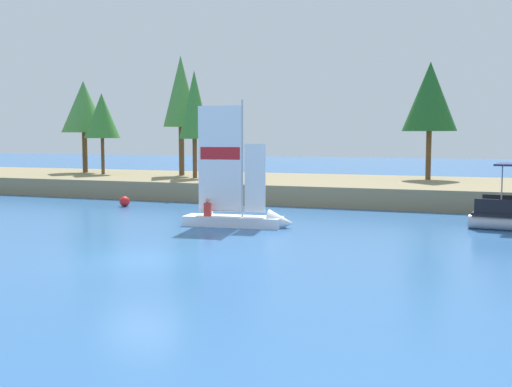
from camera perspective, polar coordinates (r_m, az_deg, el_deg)
name	(u,v)px	position (r m, az deg, el deg)	size (l,w,h in m)	color
ground_plane	(141,259)	(20.16, -10.46, -5.96)	(200.00, 200.00, 0.00)	#2D609E
shore_bank	(320,188)	(40.41, 5.84, 0.49)	(80.00, 11.91, 1.14)	#897A56
shoreline_tree_left	(84,107)	(49.79, -15.50, 7.64)	(3.41, 3.41, 7.00)	brown
shoreline_tree_midleft	(102,116)	(47.13, -13.94, 6.91)	(2.61, 2.61, 5.91)	brown
shoreline_tree_centre	(181,92)	(44.72, -6.90, 9.21)	(2.52, 2.52, 8.44)	brown
shoreline_tree_midright	(194,105)	(41.76, -5.67, 8.06)	(2.05, 2.05, 7.12)	brown
shoreline_tree_right	(430,97)	(41.63, 15.65, 8.53)	(3.46, 3.46, 7.50)	brown
sailboat	(248,215)	(26.93, -0.77, -2.03)	(4.95, 1.68, 5.81)	white
channel_buoy	(125,201)	(35.45, -11.94, -0.72)	(0.57, 0.57, 0.57)	red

